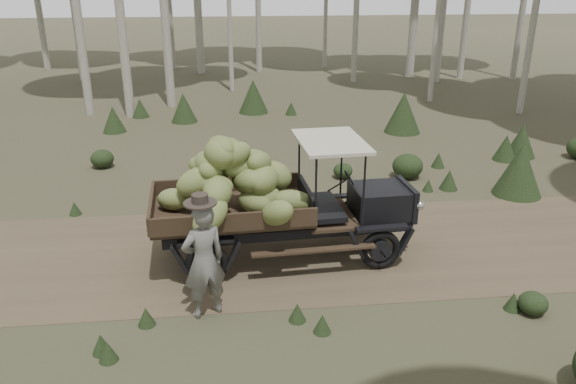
# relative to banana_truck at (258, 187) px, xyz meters

# --- Properties ---
(ground) EXTENTS (120.00, 120.00, 0.00)m
(ground) POSITION_rel_banana_truck_xyz_m (-1.63, 0.27, -1.43)
(ground) COLOR #473D2B
(ground) RESTS_ON ground
(dirt_track) EXTENTS (70.00, 4.00, 0.01)m
(dirt_track) POSITION_rel_banana_truck_xyz_m (-1.63, 0.27, -1.42)
(dirt_track) COLOR brown
(dirt_track) RESTS_ON ground
(banana_truck) EXTENTS (4.90, 2.43, 2.41)m
(banana_truck) POSITION_rel_banana_truck_xyz_m (0.00, 0.00, 0.00)
(banana_truck) COLOR black
(banana_truck) RESTS_ON ground
(farmer) EXTENTS (0.79, 0.67, 1.99)m
(farmer) POSITION_rel_banana_truck_xyz_m (-0.92, -1.69, -0.48)
(farmer) COLOR #63615A
(farmer) RESTS_ON ground
(undergrowth) EXTENTS (21.22, 22.21, 1.38)m
(undergrowth) POSITION_rel_banana_truck_xyz_m (-1.69, 1.31, -0.89)
(undergrowth) COLOR #233319
(undergrowth) RESTS_ON ground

